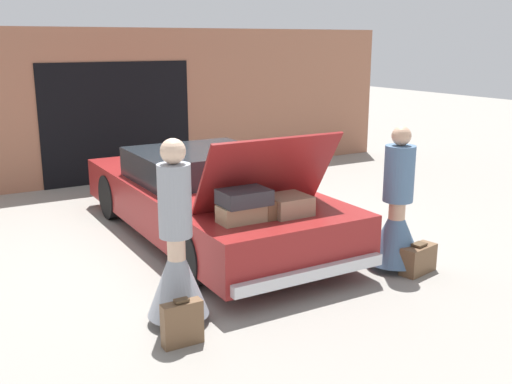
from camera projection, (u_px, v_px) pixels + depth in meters
name	position (u px, v px, depth m)	size (l,w,h in m)	color
ground_plane	(208.00, 235.00, 8.13)	(40.00, 40.00, 0.00)	gray
garage_wall_back	(116.00, 107.00, 10.99)	(12.00, 0.14, 2.80)	#9E664C
car	(207.00, 197.00, 7.98)	(1.94, 4.82, 1.60)	maroon
person_left	(177.00, 259.00, 5.48)	(0.58, 0.58, 1.75)	beige
person_right	(396.00, 219.00, 6.83)	(0.65, 0.65, 1.66)	tan
suitcase_beside_left_person	(182.00, 323.00, 5.17)	(0.36, 0.12, 0.43)	brown
suitcase_beside_right_person	(418.00, 259.00, 6.79)	(0.50, 0.29, 0.35)	brown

